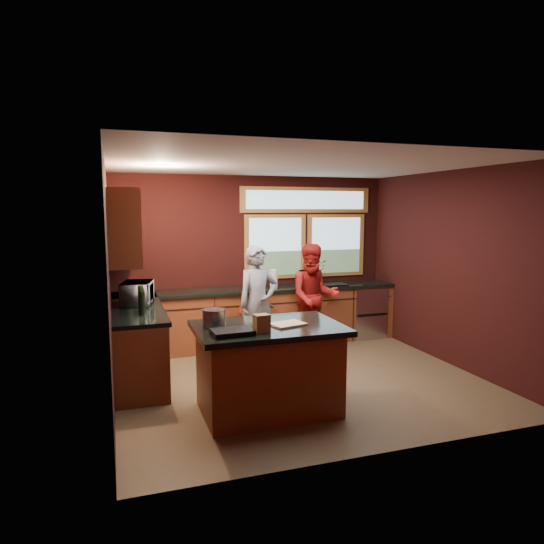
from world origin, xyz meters
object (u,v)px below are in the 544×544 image
stock_pot (214,318)px  cutting_board (288,324)px  island (268,368)px  person_grey (258,303)px  person_red (314,297)px

stock_pot → cutting_board: bearing=-14.9°
island → cutting_board: cutting_board is taller
island → person_grey: size_ratio=0.94×
cutting_board → island: bearing=166.0°
person_red → stock_pot: 2.74m
island → person_grey: 1.85m
cutting_board → stock_pot: stock_pot is taller
island → cutting_board: bearing=-14.0°
person_grey → cutting_board: bearing=-106.4°
island → stock_pot: 0.80m
person_grey → stock_pot: (-0.96, -1.62, 0.21)m
island → person_red: 2.51m
person_red → cutting_board: bearing=-108.0°
person_grey → stock_pot: size_ratio=6.90×
cutting_board → stock_pot: size_ratio=1.46×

